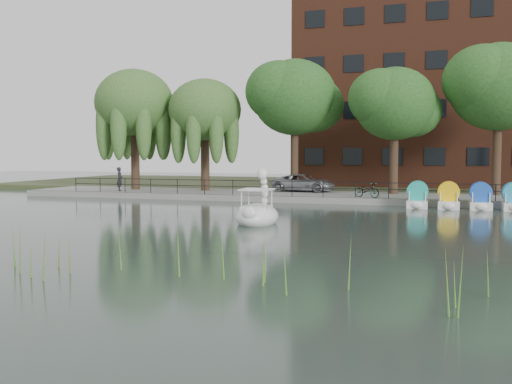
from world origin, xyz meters
The scene contains 16 objects.
ground_plane centered at (0.00, 0.00, 0.00)m, with size 120.00×120.00×0.00m, color #37473F.
promenade centered at (0.00, 16.00, 0.20)m, with size 40.00×6.00×0.40m, color gray.
kerb centered at (0.00, 13.05, 0.20)m, with size 40.00×0.25×0.40m, color gray.
land_strip centered at (0.00, 30.00, 0.18)m, with size 60.00×22.00×0.36m, color #47512D.
railing centered at (0.00, 13.25, 1.15)m, with size 32.00×0.05×1.00m.
apartment_building centered at (7.00, 29.97, 9.36)m, with size 20.00×10.07×18.00m.
willow_left centered at (-13.00, 16.50, 6.87)m, with size 5.88×5.88×9.01m.
willow_mid centered at (-7.50, 17.00, 6.25)m, with size 5.32×5.32×8.15m.
broadleaf_center centered at (-1.00, 18.00, 7.06)m, with size 6.00×6.00×9.25m.
broadleaf_right centered at (6.00, 17.50, 6.39)m, with size 5.40×5.40×8.32m.
broadleaf_far centered at (12.50, 18.50, 7.40)m, with size 6.30×6.30×9.71m.
minivan centered at (-0.26, 17.71, 1.12)m, with size 5.14×2.36×1.43m, color gray.
bicycle centered at (4.67, 13.64, 0.90)m, with size 1.72×0.60×1.00m, color gray.
pedestrian centered at (-13.03, 14.27, 1.39)m, with size 0.71×0.48×1.98m, color black.
swan_boat centered at (1.08, 2.36, 0.54)m, with size 1.94×3.06×2.47m.
reed_bank centered at (2.00, -9.50, 0.60)m, with size 24.00×2.40×1.20m.
Camera 1 is at (8.63, -21.90, 3.20)m, focal length 40.00 mm.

